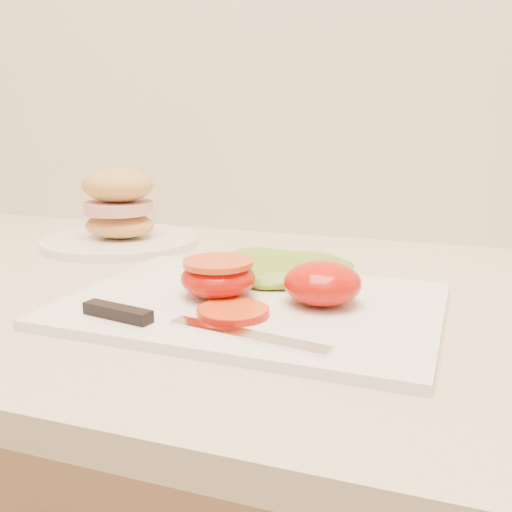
% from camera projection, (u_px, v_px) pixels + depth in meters
% --- Properties ---
extents(cutting_board, '(0.39, 0.28, 0.01)m').
position_uv_depth(cutting_board, '(253.00, 305.00, 0.60)').
color(cutting_board, white).
rests_on(cutting_board, counter).
extents(tomato_half_dome, '(0.08, 0.08, 0.04)m').
position_uv_depth(tomato_half_dome, '(322.00, 283.00, 0.58)').
color(tomato_half_dome, '#B21604').
rests_on(tomato_half_dome, cutting_board).
extents(tomato_half_cut, '(0.08, 0.08, 0.04)m').
position_uv_depth(tomato_half_cut, '(218.00, 277.00, 0.60)').
color(tomato_half_cut, '#B21604').
rests_on(tomato_half_cut, cutting_board).
extents(tomato_slice_0, '(0.07, 0.07, 0.01)m').
position_uv_depth(tomato_slice_0, '(233.00, 312.00, 0.55)').
color(tomato_slice_0, '#DF491C').
rests_on(tomato_slice_0, cutting_board).
extents(lettuce_leaf_0, '(0.16, 0.12, 0.03)m').
position_uv_depth(lettuce_leaf_0, '(264.00, 268.00, 0.67)').
color(lettuce_leaf_0, '#77AB2D').
rests_on(lettuce_leaf_0, cutting_board).
extents(lettuce_leaf_1, '(0.15, 0.14, 0.03)m').
position_uv_depth(lettuce_leaf_1, '(305.00, 271.00, 0.66)').
color(lettuce_leaf_1, '#77AB2D').
rests_on(lettuce_leaf_1, cutting_board).
extents(knife, '(0.25, 0.05, 0.01)m').
position_uv_depth(knife, '(166.00, 321.00, 0.52)').
color(knife, silver).
rests_on(knife, cutting_board).
extents(sandwich_plate, '(0.24, 0.24, 0.12)m').
position_uv_depth(sandwich_plate, '(120.00, 218.00, 0.89)').
color(sandwich_plate, white).
rests_on(sandwich_plate, counter).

